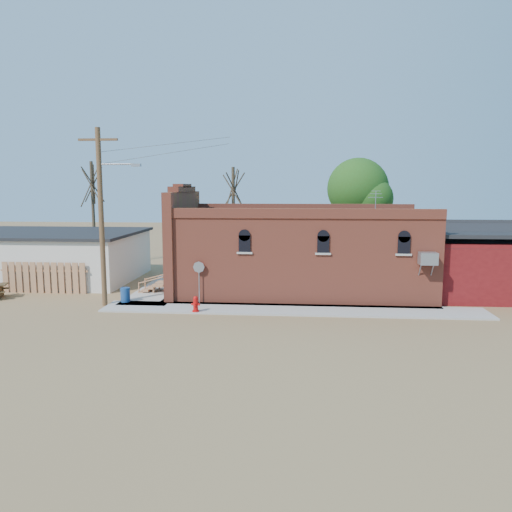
# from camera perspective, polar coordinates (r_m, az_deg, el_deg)

# --- Properties ---
(ground) EXTENTS (120.00, 120.00, 0.00)m
(ground) POSITION_cam_1_polar(r_m,az_deg,el_deg) (24.11, 0.59, -6.71)
(ground) COLOR brown
(ground) RESTS_ON ground
(sidewalk_south) EXTENTS (19.00, 2.20, 0.08)m
(sidewalk_south) POSITION_cam_1_polar(r_m,az_deg,el_deg) (24.91, 4.20, -6.15)
(sidewalk_south) COLOR #9E9991
(sidewalk_south) RESTS_ON ground
(sidewalk_west) EXTENTS (2.60, 10.00, 0.08)m
(sidewalk_west) POSITION_cam_1_polar(r_m,az_deg,el_deg) (30.93, -10.32, -3.48)
(sidewalk_west) COLOR #9E9991
(sidewalk_west) RESTS_ON ground
(brick_bar) EXTENTS (16.40, 7.97, 6.30)m
(brick_bar) POSITION_cam_1_polar(r_m,az_deg,el_deg) (29.00, 4.63, 0.47)
(brick_bar) COLOR #AF4B35
(brick_bar) RESTS_ON ground
(red_shed) EXTENTS (5.40, 6.40, 4.30)m
(red_shed) POSITION_cam_1_polar(r_m,az_deg,el_deg) (30.62, 23.41, 0.11)
(red_shed) COLOR #5A0F11
(red_shed) RESTS_ON ground
(wood_fence) EXTENTS (5.20, 0.10, 1.80)m
(wood_fence) POSITION_cam_1_polar(r_m,az_deg,el_deg) (31.14, -23.07, -2.31)
(wood_fence) COLOR #A96D4C
(wood_fence) RESTS_ON ground
(utility_pole) EXTENTS (3.12, 0.26, 9.00)m
(utility_pole) POSITION_cam_1_polar(r_m,az_deg,el_deg) (26.40, -17.18, 4.71)
(utility_pole) COLOR brown
(utility_pole) RESTS_ON ground
(tree_bare_near) EXTENTS (2.80, 2.80, 7.65)m
(tree_bare_near) POSITION_cam_1_polar(r_m,az_deg,el_deg) (36.56, -2.62, 7.73)
(tree_bare_near) COLOR #493A2A
(tree_bare_near) RESTS_ON ground
(tree_bare_far) EXTENTS (2.80, 2.80, 8.16)m
(tree_bare_far) POSITION_cam_1_polar(r_m,az_deg,el_deg) (40.43, -18.24, 7.93)
(tree_bare_far) COLOR #493A2A
(tree_bare_far) RESTS_ON ground
(tree_leafy) EXTENTS (4.40, 4.40, 8.15)m
(tree_leafy) POSITION_cam_1_polar(r_m,az_deg,el_deg) (37.01, 11.56, 7.54)
(tree_leafy) COLOR #493A2A
(tree_leafy) RESTS_ON ground
(fire_hydrant) EXTENTS (0.44, 0.41, 0.77)m
(fire_hydrant) POSITION_cam_1_polar(r_m,az_deg,el_deg) (24.43, -6.92, -5.47)
(fire_hydrant) COLOR #BD0B0A
(fire_hydrant) RESTS_ON sidewalk_south
(stop_sign) EXTENTS (0.60, 0.09, 2.20)m
(stop_sign) POSITION_cam_1_polar(r_m,az_deg,el_deg) (25.93, -6.54, -1.72)
(stop_sign) COLOR gray
(stop_sign) RESTS_ON sidewalk_south
(trash_barrel) EXTENTS (0.61, 0.61, 0.75)m
(trash_barrel) POSITION_cam_1_polar(r_m,az_deg,el_deg) (27.17, -14.71, -4.30)
(trash_barrel) COLOR navy
(trash_barrel) RESTS_ON sidewalk_west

